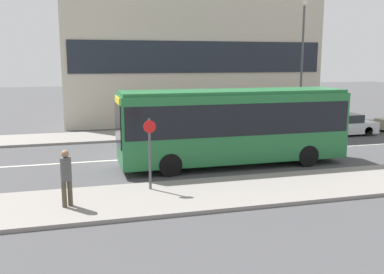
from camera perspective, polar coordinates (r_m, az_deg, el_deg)
ground_plane at (r=20.75m, az=-5.90°, el=-2.84°), size 120.00×120.00×0.00m
sidewalk_near at (r=14.82m, az=-1.85°, el=-7.90°), size 44.00×3.50×0.13m
sidewalk_far at (r=26.80m, az=-8.12°, el=0.23°), size 44.00×3.50×0.13m
lane_centerline at (r=20.75m, az=-5.90°, el=-2.83°), size 41.80×0.16×0.01m
apartment_block_left_tower at (r=33.04m, az=0.24°, el=17.52°), size 19.13×4.32×17.73m
city_bus at (r=19.07m, az=5.48°, el=1.94°), size 10.14×2.52×3.38m
parked_car_0 at (r=28.62m, az=19.36°, el=1.53°), size 4.07×1.89×1.32m
pedestrian_near_stop at (r=13.91m, az=-16.44°, el=-4.81°), size 0.34×0.34×1.81m
bus_stop_sign at (r=15.08m, az=-5.65°, el=-1.52°), size 0.44×0.12×2.54m
street_lamp at (r=28.82m, az=14.50°, el=10.64°), size 0.36×0.36×8.22m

